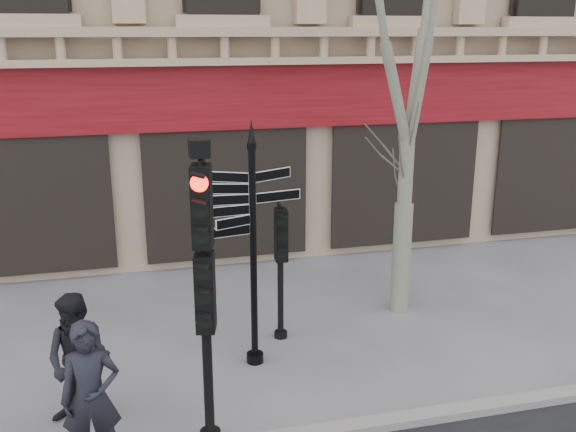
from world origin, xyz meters
name	(u,v)px	position (x,y,z in m)	size (l,w,h in m)	color
ground	(283,381)	(0.00, 0.00, 0.00)	(80.00, 80.00, 0.00)	#59595D
fingerpost	(253,205)	(-0.27, 0.66, 2.49)	(1.56, 1.56, 3.71)	black
traffic_signal_main	(203,260)	(-1.20, -1.13, 2.37)	(0.47, 0.38, 3.76)	black
traffic_signal_secondary	(280,249)	(0.30, 1.36, 1.54)	(0.39, 0.30, 2.21)	black
pedestrian_a	(91,397)	(-2.54, -1.30, 0.91)	(0.66, 0.44, 1.82)	black
pedestrian_b	(79,361)	(-2.72, -0.35, 0.89)	(0.86, 0.67, 1.77)	black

